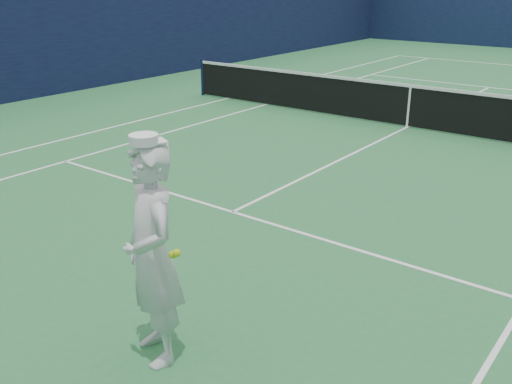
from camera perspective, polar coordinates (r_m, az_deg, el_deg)
ground at (r=13.82m, az=14.85°, el=6.25°), size 80.00×80.00×0.00m
court_markings at (r=13.82m, az=14.85°, el=6.27°), size 11.03×23.83×0.01m
windscreen_fence at (r=13.48m, az=15.65°, el=14.50°), size 20.12×36.12×4.00m
tennis_net at (r=13.70m, az=15.06°, el=8.50°), size 12.88×0.09×1.07m
tennis_player at (r=5.07m, az=-10.36°, el=-6.21°), size 0.89×0.78×2.12m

